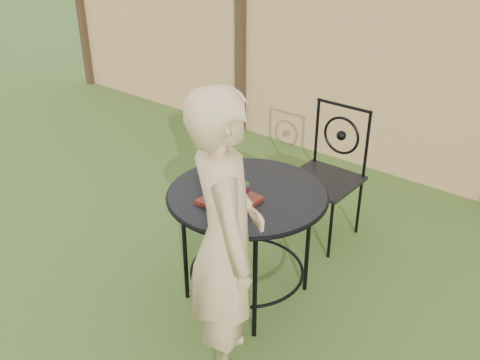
{
  "coord_description": "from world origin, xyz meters",
  "views": [
    {
      "loc": [
        2.05,
        -1.99,
        2.19
      ],
      "look_at": [
        0.33,
        0.13,
        0.75
      ],
      "focal_mm": 40.0,
      "sensor_mm": 36.0,
      "label": 1
    }
  ],
  "objects_px": {
    "patio_table": "(247,213)",
    "patio_chair": "(328,171)",
    "diner": "(226,242)",
    "salad_plate": "(230,200)"
  },
  "relations": [
    {
      "from": "patio_table",
      "to": "patio_chair",
      "type": "bearing_deg",
      "value": 90.05
    },
    {
      "from": "patio_chair",
      "to": "diner",
      "type": "bearing_deg",
      "value": -79.32
    },
    {
      "from": "patio_chair",
      "to": "salad_plate",
      "type": "distance_m",
      "value": 1.09
    },
    {
      "from": "patio_table",
      "to": "patio_chair",
      "type": "height_order",
      "value": "patio_chair"
    },
    {
      "from": "diner",
      "to": "patio_table",
      "type": "bearing_deg",
      "value": -20.64
    },
    {
      "from": "diner",
      "to": "salad_plate",
      "type": "distance_m",
      "value": 0.44
    },
    {
      "from": "patio_table",
      "to": "diner",
      "type": "distance_m",
      "value": 0.59
    },
    {
      "from": "salad_plate",
      "to": "patio_table",
      "type": "bearing_deg",
      "value": 87.87
    },
    {
      "from": "diner",
      "to": "salad_plate",
      "type": "height_order",
      "value": "diner"
    },
    {
      "from": "patio_table",
      "to": "diner",
      "type": "xyz_separation_m",
      "value": [
        0.26,
        -0.5,
        0.18
      ]
    }
  ]
}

